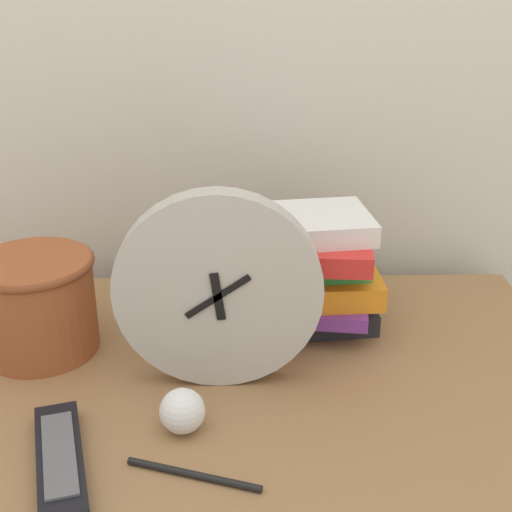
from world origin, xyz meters
name	(u,v)px	position (x,y,z in m)	size (l,w,h in m)	color
desk_clock	(218,291)	(0.08, 0.29, 0.86)	(0.26, 0.03, 0.26)	#B7B2A8
book_stack	(292,272)	(0.18, 0.44, 0.82)	(0.25, 0.19, 0.17)	#232328
basket	(37,301)	(-0.17, 0.37, 0.81)	(0.16, 0.16, 0.13)	#994C28
tv_remote	(60,461)	(-0.09, 0.13, 0.74)	(0.10, 0.19, 0.02)	black
crumpled_paper_ball	(182,411)	(0.04, 0.19, 0.76)	(0.05, 0.05, 0.05)	white
pen	(194,475)	(0.05, 0.11, 0.74)	(0.14, 0.05, 0.01)	black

